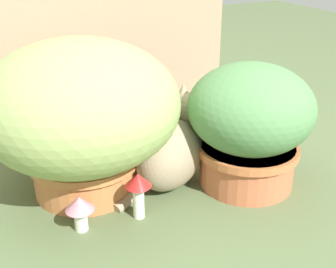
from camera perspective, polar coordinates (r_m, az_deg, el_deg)
ground_plane at (r=1.36m, az=-5.69°, el=-8.57°), size 6.00×6.00×0.00m
cardboard_backdrop at (r=1.75m, az=-8.86°, el=14.13°), size 1.08×0.03×0.85m
grass_planter at (r=1.32m, az=-11.08°, el=2.80°), size 0.58×0.58×0.47m
leafy_planter at (r=1.38m, az=10.36°, el=1.44°), size 0.38×0.38×0.39m
cat at (r=1.38m, az=0.64°, el=-1.99°), size 0.39×0.27×0.32m
mushroom_ornament_pink at (r=1.22m, az=-11.16°, el=-9.16°), size 0.08×0.08×0.10m
mushroom_ornament_red at (r=1.24m, az=-3.81°, el=-6.76°), size 0.07×0.07×0.14m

